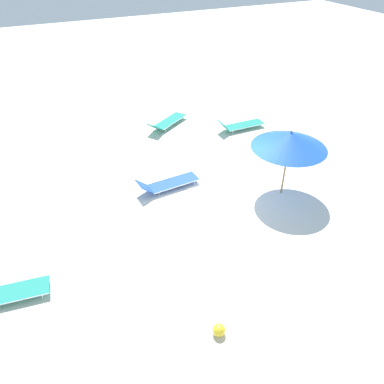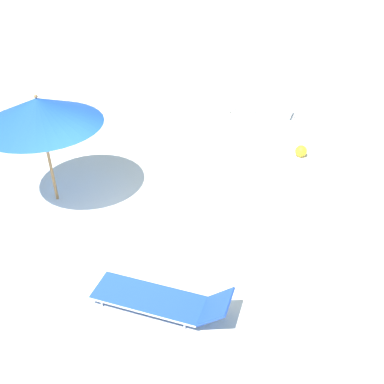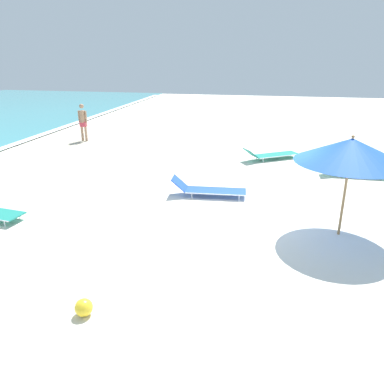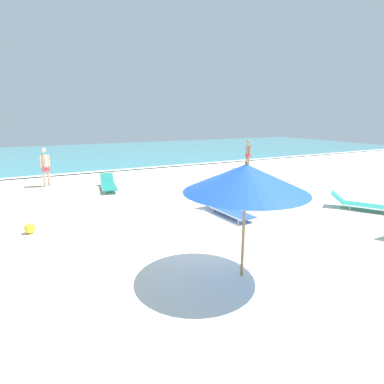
# 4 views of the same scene
# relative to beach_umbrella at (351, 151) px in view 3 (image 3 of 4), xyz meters

# --- Properties ---
(ground_plane) EXTENTS (60.00, 60.00, 0.16)m
(ground_plane) POSITION_rel_beach_umbrella_xyz_m (0.85, 2.08, -2.08)
(ground_plane) COLOR silver
(beach_umbrella) EXTENTS (2.38, 2.38, 2.34)m
(beach_umbrella) POSITION_rel_beach_umbrella_xyz_m (0.00, 0.00, 0.00)
(beach_umbrella) COLOR #9E7547
(beach_umbrella) RESTS_ON ground_plane
(sun_lounger_under_umbrella) EXTENTS (0.77, 2.22, 0.55)m
(sun_lounger_under_umbrella) POSITION_rel_beach_umbrella_xyz_m (1.85, 3.40, -1.79)
(sun_lounger_under_umbrella) COLOR blue
(sun_lounger_under_umbrella) RESTS_ON ground_plane
(sun_lounger_beside_umbrella) EXTENTS (0.63, 2.19, 0.60)m
(sun_lounger_beside_umbrella) POSITION_rel_beach_umbrella_xyz_m (4.77, -1.19, -1.79)
(sun_lounger_beside_umbrella) COLOR #1E8475
(sun_lounger_beside_umbrella) RESTS_ON ground_plane
(sun_lounger_near_water_left) EXTENTS (1.78, 2.28, 0.52)m
(sun_lounger_near_water_left) POSITION_rel_beach_umbrella_xyz_m (6.41, 1.63, -1.80)
(sun_lounger_near_water_left) COLOR #1E8475
(sun_lounger_near_water_left) RESTS_ON ground_plane
(beachgoer_wading_adult) EXTENTS (0.27, 0.45, 1.76)m
(beachgoer_wading_adult) POSITION_rel_beach_umbrella_xyz_m (8.02, 10.48, -1.00)
(beachgoer_wading_adult) COLOR #A37A5B
(beachgoer_wading_adult) RESTS_ON ground_plane
(beach_ball) EXTENTS (0.29, 0.29, 0.29)m
(beach_ball) POSITION_rel_beach_umbrella_xyz_m (-3.88, 4.47, -1.86)
(beach_ball) COLOR yellow
(beach_ball) RESTS_ON ground_plane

